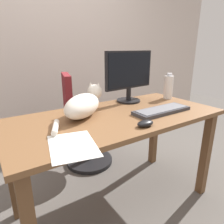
{
  "coord_description": "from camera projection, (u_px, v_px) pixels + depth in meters",
  "views": [
    {
      "loc": [
        -0.75,
        -1.07,
        1.18
      ],
      "look_at": [
        -0.1,
        -0.09,
        0.8
      ],
      "focal_mm": 32.22,
      "sensor_mm": 36.0,
      "label": 1
    }
  ],
  "objects": [
    {
      "name": "cat",
      "position": [
        84.0,
        104.0,
        1.33
      ],
      "size": [
        0.5,
        0.41,
        0.2
      ],
      "color": "silver",
      "rests_on": "desk"
    },
    {
      "name": "back_wall",
      "position": [
        44.0,
        37.0,
        2.43
      ],
      "size": [
        6.0,
        0.04,
        2.6
      ],
      "primitive_type": "cube",
      "color": "beige",
      "rests_on": "ground_plane"
    },
    {
      "name": "monitor",
      "position": [
        129.0,
        75.0,
        1.64
      ],
      "size": [
        0.48,
        0.2,
        0.41
      ],
      "color": "black",
      "rests_on": "desk"
    },
    {
      "name": "computer_mouse",
      "position": [
        145.0,
        123.0,
        1.17
      ],
      "size": [
        0.11,
        0.06,
        0.04
      ],
      "primitive_type": "ellipsoid",
      "color": "black",
      "rests_on": "desk"
    },
    {
      "name": "desk",
      "position": [
        117.0,
        129.0,
        1.41
      ],
      "size": [
        1.46,
        0.7,
        0.74
      ],
      "color": "brown",
      "rests_on": "ground_plane"
    },
    {
      "name": "office_chair",
      "position": [
        83.0,
        127.0,
        2.03
      ],
      "size": [
        0.5,
        0.48,
        0.95
      ],
      "color": "black",
      "rests_on": "ground_plane"
    },
    {
      "name": "keyboard",
      "position": [
        162.0,
        110.0,
        1.42
      ],
      "size": [
        0.44,
        0.15,
        0.03
      ],
      "color": "#333338",
      "rests_on": "desk"
    },
    {
      "name": "paper_sheet",
      "position": [
        73.0,
        145.0,
        0.94
      ],
      "size": [
        0.27,
        0.34,
        0.0
      ],
      "primitive_type": "cube",
      "rotation": [
        0.0,
        0.0,
        -0.23
      ],
      "color": "white",
      "rests_on": "desk"
    },
    {
      "name": "water_bottle",
      "position": [
        168.0,
        87.0,
        1.78
      ],
      "size": [
        0.08,
        0.08,
        0.23
      ],
      "color": "silver",
      "rests_on": "desk"
    },
    {
      "name": "ground_plane",
      "position": [
        116.0,
        202.0,
        1.6
      ],
      "size": [
        8.0,
        8.0,
        0.0
      ],
      "primitive_type": "plane",
      "color": "#59544F"
    }
  ]
}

